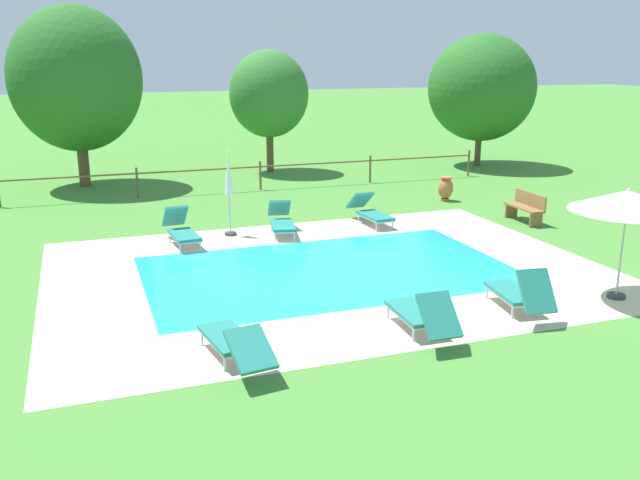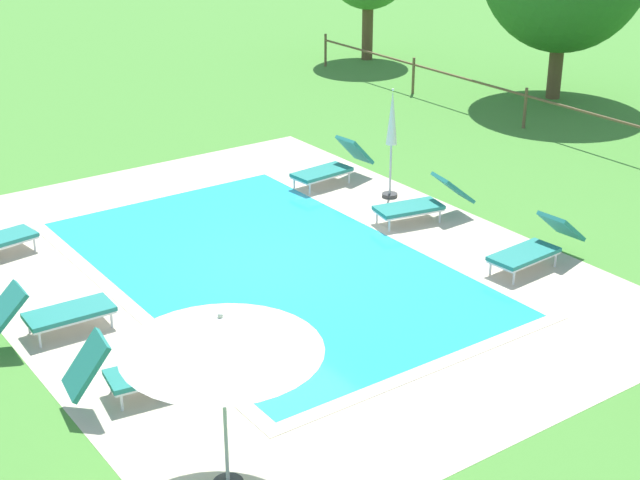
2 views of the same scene
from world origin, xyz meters
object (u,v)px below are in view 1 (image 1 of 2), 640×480
at_px(tree_centre, 76,79).
at_px(tree_west_mid, 482,88).
at_px(sun_lounger_south_near_corner, 282,220).
at_px(patio_umbrella_closed_row_mid_west, 229,182).
at_px(patio_umbrella_open_foreground, 628,201).
at_px(terracotta_urn_near_fence, 446,188).
at_px(sun_lounger_north_end, 421,314).
at_px(sun_lounger_south_far, 371,212).
at_px(sun_lounger_north_near_steps, 182,230).
at_px(sun_lounger_north_mid, 519,293).
at_px(wooden_bench_lawn_side, 526,206).
at_px(sun_lounger_north_far, 234,341).
at_px(tree_east_mid, 269,94).

bearing_deg(tree_centre, tree_west_mid, -2.67).
relative_size(sun_lounger_south_near_corner, patio_umbrella_closed_row_mid_west, 0.90).
xyz_separation_m(patio_umbrella_open_foreground, terracotta_urn_near_fence, (1.54, 9.56, -1.57)).
distance_m(patio_umbrella_closed_row_mid_west, terracotta_urn_near_fence, 8.14).
distance_m(terracotta_urn_near_fence, tree_west_mid, 8.54).
xyz_separation_m(sun_lounger_north_end, patio_umbrella_open_foreground, (4.63, 0.32, 1.62)).
bearing_deg(sun_lounger_south_far, sun_lounger_north_near_steps, -176.45).
relative_size(patio_umbrella_open_foreground, tree_centre, 0.35).
xyz_separation_m(sun_lounger_north_mid, terracotta_urn_near_fence, (3.91, 9.57, 0.04)).
distance_m(sun_lounger_north_near_steps, sun_lounger_south_near_corner, 2.75).
relative_size(sun_lounger_south_near_corner, terracotta_urn_near_fence, 2.52).
bearing_deg(tree_west_mid, terracotta_urn_near_fence, -129.85).
height_order(wooden_bench_lawn_side, tree_west_mid, tree_west_mid).
relative_size(sun_lounger_north_far, tree_west_mid, 0.37).
xyz_separation_m(patio_umbrella_open_foreground, tree_west_mid, (6.67, 15.71, 1.38)).
bearing_deg(tree_west_mid, sun_lounger_south_far, -136.76).
distance_m(sun_lounger_north_end, patio_umbrella_open_foreground, 4.91).
xyz_separation_m(patio_umbrella_open_foreground, wooden_bench_lawn_side, (2.24, 6.11, -1.54)).
height_order(patio_umbrella_closed_row_mid_west, terracotta_urn_near_fence, patio_umbrella_closed_row_mid_west).
bearing_deg(sun_lounger_south_near_corner, sun_lounger_north_mid, -70.53).
distance_m(wooden_bench_lawn_side, tree_east_mid, 12.40).
relative_size(sun_lounger_north_near_steps, sun_lounger_north_far, 0.93).
bearing_deg(patio_umbrella_closed_row_mid_west, tree_west_mid, 32.26).
bearing_deg(patio_umbrella_closed_row_mid_west, sun_lounger_south_far, -1.98).
xyz_separation_m(sun_lounger_north_near_steps, tree_centre, (-2.18, 9.43, 3.53)).
relative_size(sun_lounger_north_far, sun_lounger_south_near_corner, 1.03).
height_order(sun_lounger_north_mid, sun_lounger_south_far, sun_lounger_north_mid).
relative_size(sun_lounger_north_near_steps, sun_lounger_north_end, 1.01).
distance_m(wooden_bench_lawn_side, terracotta_urn_near_fence, 3.52).
relative_size(terracotta_urn_near_fence, tree_east_mid, 0.16).
bearing_deg(patio_umbrella_open_foreground, patio_umbrella_closed_row_mid_west, 129.81).
relative_size(sun_lounger_south_near_corner, sun_lounger_south_far, 1.02).
distance_m(sun_lounger_north_near_steps, wooden_bench_lawn_side, 9.95).
height_order(sun_lounger_north_near_steps, terracotta_urn_near_fence, sun_lounger_north_near_steps).
bearing_deg(tree_east_mid, tree_centre, -173.91).
relative_size(sun_lounger_north_mid, patio_umbrella_open_foreground, 0.84).
distance_m(sun_lounger_south_near_corner, patio_umbrella_closed_row_mid_west, 1.77).
height_order(tree_centre, tree_east_mid, tree_centre).
relative_size(sun_lounger_north_near_steps, tree_east_mid, 0.39).
xyz_separation_m(wooden_bench_lawn_side, terracotta_urn_near_fence, (-0.70, 3.45, -0.03)).
distance_m(sun_lounger_north_mid, sun_lounger_south_near_corner, 7.65).
bearing_deg(tree_centre, tree_east_mid, 6.09).
distance_m(sun_lounger_north_end, wooden_bench_lawn_side, 9.41).
bearing_deg(sun_lounger_north_end, tree_centre, 107.25).
xyz_separation_m(sun_lounger_north_far, terracotta_urn_near_fence, (9.50, 9.88, 0.08)).
bearing_deg(sun_lounger_north_near_steps, patio_umbrella_open_foreground, -42.61).
distance_m(sun_lounger_north_near_steps, sun_lounger_north_end, 7.98).
bearing_deg(sun_lounger_north_mid, patio_umbrella_closed_row_mid_west, 117.41).
distance_m(sun_lounger_north_end, terracotta_urn_near_fence, 11.65).
bearing_deg(tree_west_mid, wooden_bench_lawn_side, -114.80).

